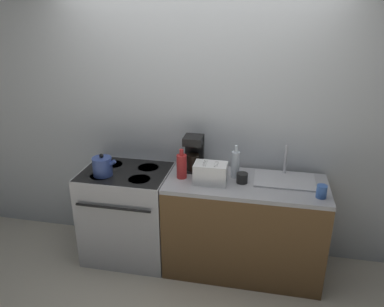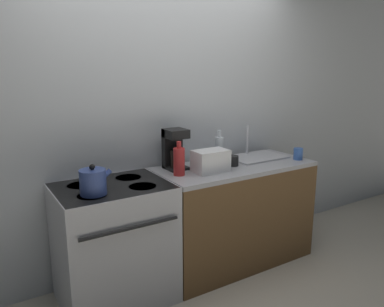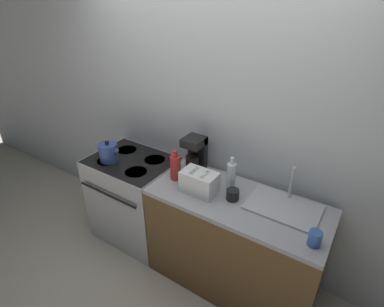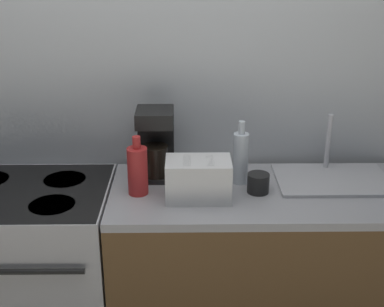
# 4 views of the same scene
# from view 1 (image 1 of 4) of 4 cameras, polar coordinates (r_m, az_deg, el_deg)

# --- Properties ---
(ground_plane) EXTENTS (12.00, 12.00, 0.00)m
(ground_plane) POSITION_cam_1_polar(r_m,az_deg,el_deg) (3.55, -1.33, -18.89)
(ground_plane) COLOR beige
(wall_back) EXTENTS (8.00, 0.05, 2.60)m
(wall_back) POSITION_cam_1_polar(r_m,az_deg,el_deg) (3.49, 0.90, 4.96)
(wall_back) COLOR silver
(wall_back) RESTS_ON ground_plane
(stove) EXTENTS (0.80, 0.65, 0.89)m
(stove) POSITION_cam_1_polar(r_m,az_deg,el_deg) (3.67, -9.69, -8.89)
(stove) COLOR #B7B7BC
(stove) RESTS_ON ground_plane
(counter_block) EXTENTS (1.38, 0.60, 0.89)m
(counter_block) POSITION_cam_1_polar(r_m,az_deg,el_deg) (3.47, 7.87, -10.97)
(counter_block) COLOR brown
(counter_block) RESTS_ON ground_plane
(kettle) EXTENTS (0.22, 0.17, 0.20)m
(kettle) POSITION_cam_1_polar(r_m,az_deg,el_deg) (3.40, -13.48, -1.90)
(kettle) COLOR #33478C
(kettle) RESTS_ON stove
(toaster) EXTENTS (0.28, 0.18, 0.17)m
(toaster) POSITION_cam_1_polar(r_m,az_deg,el_deg) (3.17, 2.83, -3.00)
(toaster) COLOR white
(toaster) RESTS_ON counter_block
(coffee_maker) EXTENTS (0.17, 0.18, 0.33)m
(coffee_maker) POSITION_cam_1_polar(r_m,az_deg,el_deg) (3.39, 0.30, 0.18)
(coffee_maker) COLOR black
(coffee_maker) RESTS_ON counter_block
(sink_tray) EXTENTS (0.52, 0.34, 0.28)m
(sink_tray) POSITION_cam_1_polar(r_m,az_deg,el_deg) (3.33, 13.92, -3.77)
(sink_tray) COLOR #B7B7BC
(sink_tray) RESTS_ON counter_block
(bottle_clear) EXTENTS (0.07, 0.07, 0.30)m
(bottle_clear) POSITION_cam_1_polar(r_m,az_deg,el_deg) (3.28, 6.62, -1.59)
(bottle_clear) COLOR silver
(bottle_clear) RESTS_ON counter_block
(bottle_red) EXTENTS (0.09, 0.09, 0.26)m
(bottle_red) POSITION_cam_1_polar(r_m,az_deg,el_deg) (3.25, -1.59, -1.90)
(bottle_red) COLOR #B72828
(bottle_red) RESTS_ON counter_block
(cup_black) EXTENTS (0.10, 0.10, 0.09)m
(cup_black) POSITION_cam_1_polar(r_m,az_deg,el_deg) (3.22, 7.64, -3.71)
(cup_black) COLOR black
(cup_black) RESTS_ON counter_block
(cup_blue) EXTENTS (0.08, 0.08, 0.10)m
(cup_blue) POSITION_cam_1_polar(r_m,az_deg,el_deg) (3.12, 19.14, -5.49)
(cup_blue) COLOR #3860B2
(cup_blue) RESTS_ON counter_block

